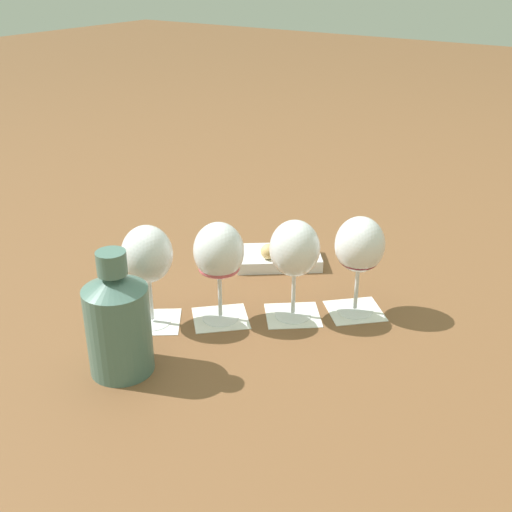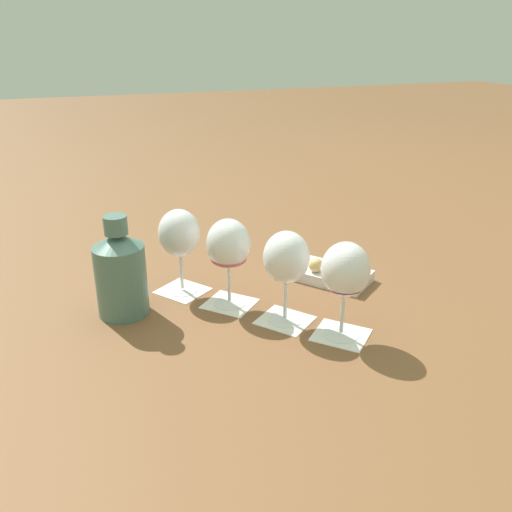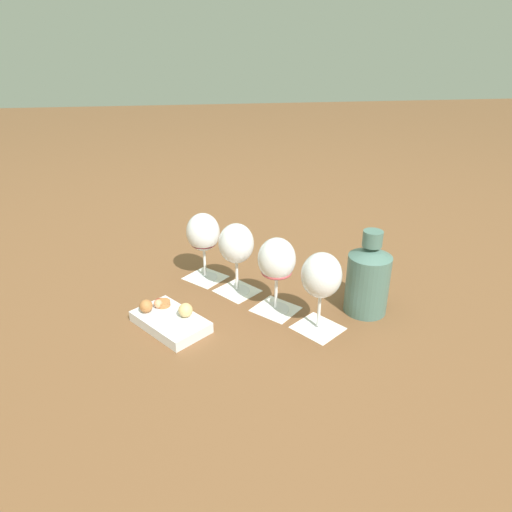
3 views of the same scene
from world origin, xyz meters
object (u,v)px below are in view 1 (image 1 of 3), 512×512
wine_glass_2 (295,253)px  snack_dish (280,256)px  wine_glass_0 (147,258)px  wine_glass_3 (360,249)px  wine_glass_1 (219,255)px  ceramic_vase (118,321)px

wine_glass_2 → snack_dish: (0.17, 0.14, -0.11)m
wine_glass_2 → wine_glass_0: bearing=129.4°
wine_glass_3 → wine_glass_2: bearing=131.9°
snack_dish → wine_glass_1: bearing=-173.0°
wine_glass_0 → wine_glass_2: same height
wine_glass_0 → snack_dish: size_ratio=0.91×
wine_glass_3 → snack_dish: size_ratio=0.91×
wine_glass_1 → wine_glass_0: bearing=130.4°
wine_glass_0 → wine_glass_3: bearing=-49.8°
wine_glass_2 → wine_glass_3: same height
wine_glass_1 → snack_dish: size_ratio=0.91×
wine_glass_3 → snack_dish: bearing=67.3°
wine_glass_0 → ceramic_vase: size_ratio=0.89×
wine_glass_0 → wine_glass_3: size_ratio=1.00×
ceramic_vase → snack_dish: ceramic_vase is taller
wine_glass_2 → ceramic_vase: ceramic_vase is taller
ceramic_vase → wine_glass_0: bearing=23.4°
wine_glass_3 → ceramic_vase: bearing=148.7°
wine_glass_1 → snack_dish: bearing=7.0°
wine_glass_0 → wine_glass_3: same height
wine_glass_1 → snack_dish: (0.25, 0.03, -0.11)m
wine_glass_0 → wine_glass_1: 0.12m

